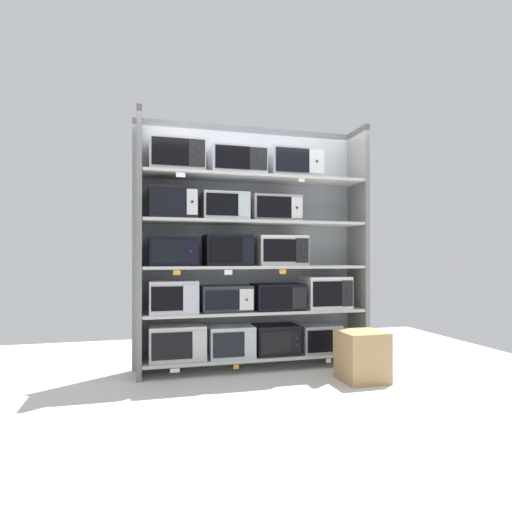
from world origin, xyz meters
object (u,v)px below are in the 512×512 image
object	(u,v)px
microwave_4	(173,297)
microwave_9	(227,250)
microwave_3	(318,338)
shipping_carton	(362,356)
microwave_6	(278,297)
microwave_15	(236,162)
microwave_2	(276,339)
microwave_0	(177,342)
microwave_13	(275,209)
microwave_5	(226,298)
microwave_11	(173,204)
microwave_1	(230,341)
microwave_14	(177,156)
microwave_8	(173,252)
microwave_12	(224,207)
microwave_16	(293,164)
microwave_10	(281,251)
microwave_7	(325,292)

from	to	relation	value
microwave_4	microwave_9	world-z (taller)	microwave_9
microwave_3	shipping_carton	distance (m)	0.70
microwave_6	microwave_15	world-z (taller)	microwave_15
microwave_3	microwave_15	distance (m)	2.05
microwave_2	microwave_4	bearing A→B (deg)	179.99
microwave_0	microwave_2	xyz separation A→B (m)	(1.02, 0.00, -0.02)
microwave_13	shipping_carton	bearing A→B (deg)	-46.72
microwave_2	microwave_6	xyz separation A→B (m)	(0.02, -0.00, 0.44)
microwave_6	microwave_13	xyz separation A→B (m)	(-0.03, -0.00, 0.92)
microwave_5	microwave_11	xyz separation A→B (m)	(-0.53, -0.00, 0.94)
microwave_13	microwave_0	bearing A→B (deg)	179.99
microwave_1	microwave_14	world-z (taller)	microwave_14
microwave_9	microwave_11	xyz separation A→B (m)	(-0.55, -0.00, 0.46)
microwave_8	microwave_11	bearing A→B (deg)	-179.21
microwave_0	microwave_4	world-z (taller)	microwave_4
microwave_12	microwave_16	bearing A→B (deg)	-0.01
microwave_2	microwave_16	xyz separation A→B (m)	(0.19, -0.00, 1.84)
microwave_14	microwave_15	bearing A→B (deg)	-0.00
microwave_8	microwave_5	bearing A→B (deg)	0.03
microwave_8	microwave_9	xyz separation A→B (m)	(0.55, 0.00, 0.01)
microwave_8	microwave_10	size ratio (longest dim) A/B	0.90
microwave_12	microwave_13	world-z (taller)	microwave_12
microwave_5	microwave_15	xyz separation A→B (m)	(0.11, -0.00, 1.39)
microwave_6	microwave_13	world-z (taller)	microwave_13
microwave_2	microwave_15	size ratio (longest dim) A/B	0.83
microwave_15	microwave_5	bearing A→B (deg)	179.84
microwave_9	microwave_7	bearing A→B (deg)	0.01
microwave_8	microwave_16	xyz separation A→B (m)	(1.26, -0.00, 0.93)
microwave_1	microwave_11	xyz separation A→B (m)	(-0.58, -0.00, 1.38)
microwave_9	shipping_carton	size ratio (longest dim) A/B	1.01
microwave_15	microwave_3	bearing A→B (deg)	0.00
microwave_11	microwave_13	distance (m)	1.05
microwave_0	microwave_4	xyz separation A→B (m)	(-0.04, 0.00, 0.45)
microwave_9	microwave_6	bearing A→B (deg)	-0.00
microwave_6	microwave_13	distance (m)	0.92
microwave_5	microwave_8	distance (m)	0.71
microwave_2	microwave_7	xyz separation A→B (m)	(0.55, -0.00, 0.48)
microwave_3	microwave_8	distance (m)	1.79
microwave_5	microwave_15	size ratio (longest dim) A/B	0.92
microwave_2	microwave_12	size ratio (longest dim) A/B	1.00
microwave_3	microwave_16	bearing A→B (deg)	-179.98
microwave_12	microwave_9	bearing A→B (deg)	-0.04
microwave_5	microwave_13	size ratio (longest dim) A/B	1.00
shipping_carton	microwave_1	bearing A→B (deg)	148.58
shipping_carton	microwave_13	bearing A→B (deg)	133.28
microwave_0	microwave_3	bearing A→B (deg)	-0.00
microwave_6	shipping_carton	bearing A→B (deg)	-48.26
microwave_3	microwave_1	bearing A→B (deg)	179.99
microwave_0	microwave_3	distance (m)	1.50
microwave_14	microwave_5	bearing A→B (deg)	0.03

